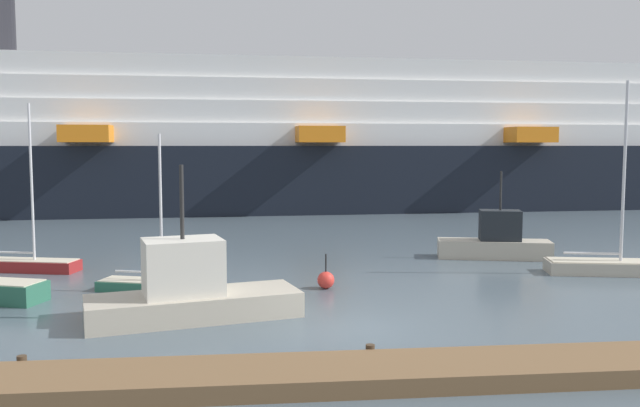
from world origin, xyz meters
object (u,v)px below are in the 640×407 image
at_px(channel_buoy_1, 326,280).
at_px(cruise_ship, 206,144).
at_px(fishing_boat_0, 190,291).
at_px(sailboat_3, 610,265).
at_px(sailboat_2, 27,263).
at_px(sailboat_0, 154,284).
at_px(fishing_boat_1, 496,242).

bearing_deg(channel_buoy_1, cruise_ship, 101.42).
bearing_deg(fishing_boat_0, sailboat_3, -176.78).
height_order(sailboat_2, fishing_boat_0, sailboat_2).
relative_size(sailboat_0, sailboat_2, 0.81).
bearing_deg(cruise_ship, fishing_boat_1, -62.70).
height_order(sailboat_2, channel_buoy_1, sailboat_2).
bearing_deg(cruise_ship, sailboat_3, -61.46).
xyz_separation_m(sailboat_2, channel_buoy_1, (13.21, -5.13, -0.03)).
xyz_separation_m(sailboat_3, channel_buoy_1, (-13.05, -1.71, -0.06)).
height_order(sailboat_2, fishing_boat_1, sailboat_2).
distance_m(sailboat_2, channel_buoy_1, 14.17).
xyz_separation_m(sailboat_2, fishing_boat_0, (8.20, -9.26, 0.55)).
bearing_deg(fishing_boat_0, fishing_boat_1, -159.01).
bearing_deg(fishing_boat_0, cruise_ship, -101.80).
bearing_deg(sailboat_3, sailboat_2, -175.76).
bearing_deg(fishing_boat_1, fishing_boat_0, -130.96).
distance_m(sailboat_0, fishing_boat_0, 4.77).
height_order(sailboat_3, channel_buoy_1, sailboat_3).
bearing_deg(sailboat_2, sailboat_3, 6.39).
height_order(sailboat_0, sailboat_2, sailboat_2).
distance_m(sailboat_2, fishing_boat_1, 22.68).
height_order(fishing_boat_0, cruise_ship, cruise_ship).
bearing_deg(cruise_ship, fishing_boat_0, -90.01).
distance_m(fishing_boat_0, cruise_ship, 38.93).
xyz_separation_m(fishing_boat_0, channel_buoy_1, (5.01, 4.12, -0.58)).
bearing_deg(sailboat_3, channel_buoy_1, -160.86).
bearing_deg(sailboat_3, fishing_boat_1, 140.12).
distance_m(sailboat_2, fishing_boat_0, 12.38).
bearing_deg(fishing_boat_1, channel_buoy_1, -133.12).
bearing_deg(sailboat_0, sailboat_3, 21.46).
height_order(sailboat_2, sailboat_3, sailboat_3).
distance_m(sailboat_3, channel_buoy_1, 13.16).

